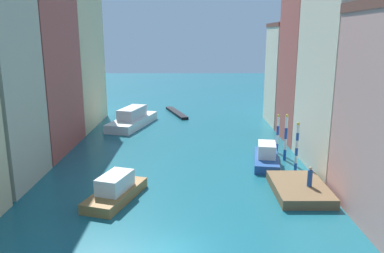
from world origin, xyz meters
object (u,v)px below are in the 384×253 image
at_px(person_on_dock, 311,177).
at_px(motorboat_0, 268,157).
at_px(motorboat_1, 117,190).
at_px(vaporetto_white, 134,119).
at_px(mooring_pole_2, 279,133).
at_px(gondola_black, 178,113).
at_px(mooring_pole_1, 287,137).
at_px(mooring_pole_0, 298,146).
at_px(waterfront_dock, 301,189).

height_order(person_on_dock, motorboat_0, person_on_dock).
bearing_deg(motorboat_1, vaporetto_white, 95.71).
bearing_deg(mooring_pole_2, gondola_black, 119.50).
xyz_separation_m(mooring_pole_1, gondola_black, (-11.17, 21.77, -2.09)).
bearing_deg(mooring_pole_2, mooring_pole_0, -84.45).
distance_m(person_on_dock, mooring_pole_0, 5.41).
xyz_separation_m(person_on_dock, gondola_black, (-11.04, 29.91, -1.22)).
relative_size(person_on_dock, motorboat_0, 0.24).
xyz_separation_m(mooring_pole_1, mooring_pole_2, (-0.22, 2.40, -0.27)).
distance_m(waterfront_dock, mooring_pole_2, 10.31).
xyz_separation_m(waterfront_dock, motorboat_0, (-1.22, 6.67, 0.36)).
bearing_deg(waterfront_dock, motorboat_1, -175.35).
bearing_deg(person_on_dock, motorboat_1, -177.04).
distance_m(mooring_pole_2, vaporetto_white, 20.18).
bearing_deg(gondola_black, mooring_pole_0, -64.99).
bearing_deg(motorboat_1, gondola_black, 84.12).
height_order(person_on_dock, vaporetto_white, vaporetto_white).
height_order(mooring_pole_0, vaporetto_white, mooring_pole_0).
bearing_deg(mooring_pole_0, mooring_pole_1, 95.89).
bearing_deg(mooring_pole_1, gondola_black, 117.17).
bearing_deg(motorboat_0, motorboat_1, -147.86).
distance_m(motorboat_0, motorboat_1, 14.61).
distance_m(mooring_pole_0, mooring_pole_2, 5.24).
bearing_deg(person_on_dock, mooring_pole_0, 85.41).
bearing_deg(person_on_dock, vaporetto_white, 126.57).
height_order(waterfront_dock, motorboat_0, motorboat_0).
bearing_deg(waterfront_dock, mooring_pole_1, 84.56).
relative_size(waterfront_dock, gondola_black, 0.69).
xyz_separation_m(vaporetto_white, motorboat_1, (2.30, -22.96, -0.18)).
bearing_deg(motorboat_0, person_on_dock, -75.53).
bearing_deg(waterfront_dock, gondola_black, 109.46).
distance_m(person_on_dock, motorboat_1, 14.23).
height_order(waterfront_dock, vaporetto_white, vaporetto_white).
xyz_separation_m(person_on_dock, motorboat_0, (-1.82, 7.04, -0.70)).
xyz_separation_m(mooring_pole_1, motorboat_0, (-1.96, -1.10, -1.56)).
bearing_deg(mooring_pole_2, motorboat_1, -141.39).
bearing_deg(mooring_pole_2, vaporetto_white, 144.54).
xyz_separation_m(person_on_dock, mooring_pole_2, (-0.08, 10.54, 0.60)).
relative_size(mooring_pole_1, mooring_pole_2, 1.13).
bearing_deg(mooring_pole_1, mooring_pole_0, -84.11).
bearing_deg(gondola_black, waterfront_dock, -70.54).
distance_m(mooring_pole_1, mooring_pole_2, 2.42).
bearing_deg(person_on_dock, waterfront_dock, 148.24).
relative_size(mooring_pole_2, motorboat_1, 0.62).
distance_m(mooring_pole_0, mooring_pole_1, 2.82).
bearing_deg(mooring_pole_1, waterfront_dock, -95.44).
bearing_deg(vaporetto_white, motorboat_0, -45.98).
relative_size(waterfront_dock, mooring_pole_0, 1.36).
distance_m(mooring_pole_1, motorboat_0, 2.73).
distance_m(vaporetto_white, motorboat_1, 23.07).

